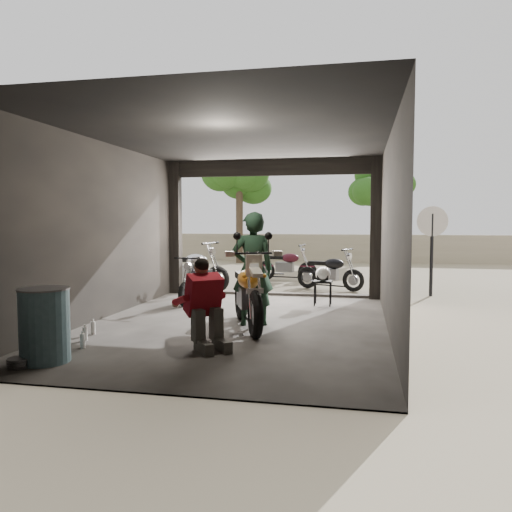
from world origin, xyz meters
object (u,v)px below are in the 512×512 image
at_px(helmet, 323,274).
at_px(oil_drum, 45,326).
at_px(left_bike, 198,279).
at_px(outside_bike_c, 330,269).
at_px(outside_bike_b, 286,263).
at_px(sign_post, 432,237).
at_px(stool, 323,284).
at_px(mechanic, 207,306).
at_px(outside_bike_a, 192,266).
at_px(rider, 253,269).
at_px(main_bike, 247,289).

distance_m(helmet, oil_drum, 5.80).
distance_m(left_bike, outside_bike_c, 3.74).
relative_size(left_bike, outside_bike_b, 0.93).
distance_m(left_bike, sign_post, 5.56).
bearing_deg(stool, left_bike, -177.52).
bearing_deg(helmet, sign_post, 52.49).
xyz_separation_m(stool, sign_post, (2.41, 1.91, 0.95)).
height_order(mechanic, stool, mechanic).
relative_size(mechanic, oil_drum, 1.30).
relative_size(outside_bike_c, mechanic, 1.32).
xyz_separation_m(outside_bike_a, mechanic, (2.15, -5.57, -0.02)).
relative_size(outside_bike_a, outside_bike_b, 1.14).
distance_m(left_bike, rider, 2.75).
relative_size(outside_bike_a, mechanic, 1.52).
height_order(left_bike, outside_bike_b, outside_bike_b).
relative_size(helmet, sign_post, 0.15).
bearing_deg(mechanic, outside_bike_c, 39.46).
distance_m(outside_bike_b, rider, 6.45).
distance_m(outside_bike_a, stool, 3.83).
bearing_deg(rider, main_bike, 59.36).
bearing_deg(mechanic, outside_bike_a, 72.03).
xyz_separation_m(rider, stool, (1.02, 2.25, -0.51)).
bearing_deg(sign_post, helmet, -132.00).
bearing_deg(outside_bike_b, mechanic, -172.49).
height_order(outside_bike_a, outside_bike_c, outside_bike_a).
bearing_deg(rider, stool, -133.90).
bearing_deg(outside_bike_b, main_bike, -170.30).
xyz_separation_m(helmet, oil_drum, (-3.09, -4.91, -0.21)).
height_order(stool, helmet, helmet).
bearing_deg(left_bike, main_bike, -47.35).
distance_m(left_bike, helmet, 2.70).
distance_m(outside_bike_c, mechanic, 6.53).
bearing_deg(left_bike, stool, 10.32).
relative_size(outside_bike_a, outside_bike_c, 1.15).
xyz_separation_m(mechanic, helmet, (1.30, 3.86, 0.07)).
xyz_separation_m(outside_bike_a, outside_bike_b, (2.07, 2.52, -0.08)).
bearing_deg(rider, outside_bike_c, -121.65).
height_order(rider, sign_post, sign_post).
xyz_separation_m(stool, oil_drum, (-3.08, -4.97, 0.01)).
xyz_separation_m(outside_bike_b, sign_post, (3.79, -2.26, 0.86)).
xyz_separation_m(main_bike, helmet, (1.07, 2.40, 0.02)).
distance_m(outside_bike_a, outside_bike_b, 3.26).
height_order(outside_bike_b, helmet, outside_bike_b).
distance_m(mechanic, sign_post, 6.95).
height_order(left_bike, stool, left_bike).
relative_size(outside_bike_a, sign_post, 0.87).
xyz_separation_m(outside_bike_b, helmet, (1.39, -4.24, 0.13)).
distance_m(main_bike, stool, 2.69).
xyz_separation_m(main_bike, outside_bike_b, (-0.32, 6.64, -0.12)).
distance_m(outside_bike_a, mechanic, 5.97).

